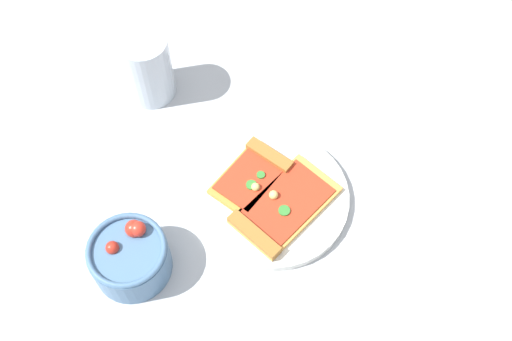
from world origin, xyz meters
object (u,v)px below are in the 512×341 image
plate (272,198)px  soda_glass (148,69)px  paper_napkin (466,178)px  pizza_slice_near (254,173)px  pizza_slice_far (280,210)px  salad_bowl (130,257)px

plate → soda_glass: soda_glass is taller
paper_napkin → pizza_slice_near: bearing=78.1°
pizza_slice_near → pizza_slice_far: (-0.07, -0.03, -0.00)m
soda_glass → plate: bearing=-148.5°
plate → salad_bowl: 0.23m
pizza_slice_far → plate: bearing=11.0°
soda_glass → pizza_slice_far: bearing=-150.3°
plate → paper_napkin: bearing=-95.2°
pizza_slice_near → paper_napkin: bearing=-101.9°
pizza_slice_near → salad_bowl: 0.22m
plate → paper_napkin: plate is taller
plate → soda_glass: bearing=31.5°
pizza_slice_far → paper_napkin: (0.00, -0.29, -0.02)m
plate → pizza_slice_far: pizza_slice_far is taller
pizza_slice_near → salad_bowl: size_ratio=1.22×
pizza_slice_far → soda_glass: bearing=29.7°
pizza_slice_near → soda_glass: size_ratio=1.10×
pizza_slice_near → salad_bowl: bearing=117.6°
pizza_slice_far → salad_bowl: (-0.03, 0.22, 0.02)m
pizza_slice_near → soda_glass: soda_glass is taller
soda_glass → paper_napkin: 0.53m
salad_bowl → paper_napkin: salad_bowl is taller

